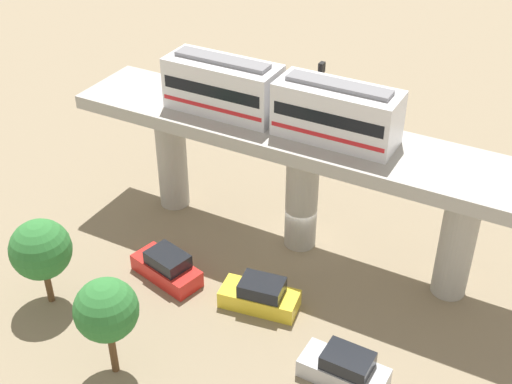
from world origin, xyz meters
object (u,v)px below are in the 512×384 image
at_px(train, 278,99).
at_px(tree_near_viaduct, 106,310).
at_px(parked_car_red, 167,267).
at_px(parked_car_yellow, 260,296).
at_px(signal_post, 318,135).
at_px(tree_mid_lot, 41,250).
at_px(parked_car_silver, 345,369).

distance_m(train, tree_near_viaduct, 14.53).
bearing_deg(parked_car_red, parked_car_yellow, 108.27).
distance_m(train, signal_post, 5.04).
bearing_deg(parked_car_red, signal_post, 168.93).
bearing_deg(parked_car_red, tree_mid_lot, -30.75).
relative_size(parked_car_red, tree_near_viaduct, 0.83).
bearing_deg(parked_car_red, parked_car_silver, 93.30).
relative_size(parked_car_silver, signal_post, 0.41).
relative_size(train, parked_car_yellow, 3.06).
bearing_deg(tree_near_viaduct, parked_car_yellow, 150.86).
bearing_deg(parked_car_silver, parked_car_yellow, -112.71).
height_order(tree_near_viaduct, tree_mid_lot, tree_near_viaduct).
xyz_separation_m(train, signal_post, (-3.40, 1.06, -3.57)).
xyz_separation_m(parked_car_silver, tree_near_viaduct, (4.68, -10.01, 3.18)).
bearing_deg(tree_mid_lot, parked_car_red, 135.33).
bearing_deg(signal_post, parked_car_yellow, 6.73).
bearing_deg(train, parked_car_silver, 43.03).
distance_m(train, parked_car_red, 11.29).
bearing_deg(tree_mid_lot, train, 143.92).
height_order(train, parked_car_yellow, train).
xyz_separation_m(tree_near_viaduct, signal_post, (-16.78, 2.95, 1.77)).
bearing_deg(parked_car_yellow, tree_mid_lot, -72.86).
relative_size(parked_car_yellow, signal_post, 0.43).
bearing_deg(parked_car_yellow, parked_car_silver, 57.27).
bearing_deg(signal_post, tree_mid_lot, -32.25).
distance_m(parked_car_yellow, tree_mid_lot, 11.75).
distance_m(parked_car_red, parked_car_silver, 11.88).
height_order(parked_car_yellow, tree_near_viaduct, tree_near_viaduct).
xyz_separation_m(parked_car_yellow, parked_car_silver, (2.62, 5.94, 0.00)).
bearing_deg(parked_car_yellow, train, -169.16).
height_order(train, tree_near_viaduct, train).
height_order(parked_car_red, parked_car_yellow, same).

